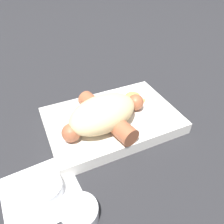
% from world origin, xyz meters
% --- Properties ---
extents(ground_plane, '(3.00, 3.00, 0.00)m').
position_xyz_m(ground_plane, '(0.00, 0.00, 0.00)').
color(ground_plane, '#232326').
extents(food_tray, '(0.28, 0.19, 0.03)m').
position_xyz_m(food_tray, '(0.00, 0.00, 0.01)').
color(food_tray, silver).
rests_on(food_tray, ground_plane).
extents(bread_roll, '(0.16, 0.12, 0.06)m').
position_xyz_m(bread_roll, '(0.03, 0.02, 0.06)').
color(bread_roll, '#DBBC84').
rests_on(bread_roll, food_tray).
extents(sausage, '(0.19, 0.16, 0.04)m').
position_xyz_m(sausage, '(0.02, 0.02, 0.04)').
color(sausage, '#9E5638').
rests_on(sausage, food_tray).
extents(pickled_veggies, '(0.08, 0.08, 0.00)m').
position_xyz_m(pickled_veggies, '(-0.09, -0.04, 0.03)').
color(pickled_veggies, '#F99E4C').
rests_on(pickled_veggies, food_tray).
extents(napkin, '(0.13, 0.13, 0.00)m').
position_xyz_m(napkin, '(0.17, 0.10, 0.00)').
color(napkin, white).
rests_on(napkin, ground_plane).
extents(condiment_cup_near, '(0.06, 0.06, 0.02)m').
position_xyz_m(condiment_cup_near, '(0.17, 0.11, 0.01)').
color(condiment_cup_near, silver).
rests_on(condiment_cup_near, ground_plane).
extents(condiment_cup_far, '(0.06, 0.06, 0.02)m').
position_xyz_m(condiment_cup_far, '(0.13, 0.17, 0.01)').
color(condiment_cup_far, silver).
rests_on(condiment_cup_far, ground_plane).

